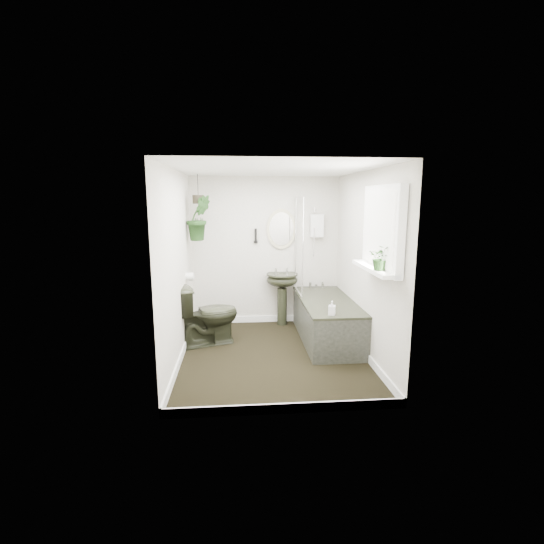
{
  "coord_description": "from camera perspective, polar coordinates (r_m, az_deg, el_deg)",
  "views": [
    {
      "loc": [
        -0.41,
        -4.72,
        1.96
      ],
      "look_at": [
        0.0,
        0.15,
        1.05
      ],
      "focal_mm": 26.0,
      "sensor_mm": 36.0,
      "label": 1
    }
  ],
  "objects": [
    {
      "name": "shower_box",
      "position": [
        6.19,
        6.51,
        6.68
      ],
      "size": [
        0.2,
        0.1,
        0.35
      ],
      "primitive_type": "cube",
      "color": "white",
      "rests_on": "wall_back"
    },
    {
      "name": "toilet_roll_holder",
      "position": [
        5.57,
        -11.84,
        -0.66
      ],
      "size": [
        0.11,
        0.11,
        0.11
      ],
      "primitive_type": "cylinder",
      "rotation": [
        0.0,
        1.57,
        0.0
      ],
      "color": "white",
      "rests_on": "wall_left"
    },
    {
      "name": "soap_bottle",
      "position": [
        4.81,
        8.67,
        -5.18
      ],
      "size": [
        0.1,
        0.1,
        0.17
      ],
      "primitive_type": "imported",
      "rotation": [
        0.0,
        0.0,
        -0.34
      ],
      "color": "#352F30",
      "rests_on": "bathtub"
    },
    {
      "name": "wall_left",
      "position": [
        4.85,
        -13.64,
        0.63
      ],
      "size": [
        0.02,
        2.8,
        2.3
      ],
      "primitive_type": "cube",
      "color": "beige",
      "rests_on": "ground"
    },
    {
      "name": "wall_front",
      "position": [
        3.43,
        2.19,
        -3.1
      ],
      "size": [
        2.3,
        0.02,
        2.3
      ],
      "primitive_type": "cube",
      "color": "beige",
      "rests_on": "ground"
    },
    {
      "name": "hanging_plant",
      "position": [
        5.7,
        -10.54,
        7.71
      ],
      "size": [
        0.43,
        0.4,
        0.64
      ],
      "primitive_type": "imported",
      "rotation": [
        0.0,
        0.0,
        0.42
      ],
      "color": "black",
      "rests_on": "ceiling"
    },
    {
      "name": "ceiling",
      "position": [
        4.75,
        0.16,
        14.77
      ],
      "size": [
        2.3,
        2.8,
        0.02
      ],
      "primitive_type": "cube",
      "color": "white",
      "rests_on": "ground"
    },
    {
      "name": "hanging_pot",
      "position": [
        5.7,
        -10.63,
        10.3
      ],
      "size": [
        0.16,
        0.16,
        0.12
      ],
      "primitive_type": "cylinder",
      "color": "#2E291D",
      "rests_on": "ceiling"
    },
    {
      "name": "floor",
      "position": [
        5.13,
        0.14,
        -12.03
      ],
      "size": [
        2.3,
        2.8,
        0.02
      ],
      "primitive_type": "cube",
      "color": "black",
      "rests_on": "ground"
    },
    {
      "name": "bathtub",
      "position": [
        5.61,
        7.92,
        -6.87
      ],
      "size": [
        0.72,
        1.72,
        0.58
      ],
      "primitive_type": null,
      "color": "black",
      "rests_on": "floor"
    },
    {
      "name": "window_blinds",
      "position": [
        4.29,
        15.13,
        6.04
      ],
      "size": [
        0.01,
        0.86,
        0.76
      ],
      "primitive_type": "cube",
      "color": "white",
      "rests_on": "wall_right"
    },
    {
      "name": "sill_plant",
      "position": [
        4.1,
        15.53,
        2.02
      ],
      "size": [
        0.29,
        0.28,
        0.26
      ],
      "primitive_type": "imported",
      "rotation": [
        0.0,
        0.0,
        -0.43
      ],
      "color": "black",
      "rests_on": "window_sill"
    },
    {
      "name": "bath_screen",
      "position": [
        5.82,
        3.93,
        3.81
      ],
      "size": [
        0.04,
        0.72,
        1.4
      ],
      "primitive_type": null,
      "color": "silver",
      "rests_on": "bathtub"
    },
    {
      "name": "skirting",
      "position": [
        5.11,
        0.14,
        -11.41
      ],
      "size": [
        2.3,
        2.8,
        0.1
      ],
      "primitive_type": "cube",
      "color": "white",
      "rests_on": "floor"
    },
    {
      "name": "toilet",
      "position": [
        5.44,
        -9.3,
        -6.05
      ],
      "size": [
        0.93,
        0.71,
        0.84
      ],
      "primitive_type": "imported",
      "rotation": [
        0.0,
        0.0,
        1.9
      ],
      "color": "black",
      "rests_on": "floor"
    },
    {
      "name": "oval_mirror",
      "position": [
        6.14,
        1.37,
        6.25
      ],
      "size": [
        0.46,
        0.03,
        0.62
      ],
      "primitive_type": "ellipsoid",
      "color": "beige",
      "rests_on": "wall_back"
    },
    {
      "name": "pedestal_sink",
      "position": [
        6.19,
        1.46,
        -3.93
      ],
      "size": [
        0.52,
        0.45,
        0.83
      ],
      "primitive_type": null,
      "rotation": [
        0.0,
        0.0,
        -0.08
      ],
      "color": "black",
      "rests_on": "floor"
    },
    {
      "name": "wall_back",
      "position": [
        6.2,
        -0.98,
        3.03
      ],
      "size": [
        2.3,
        0.02,
        2.3
      ],
      "primitive_type": "cube",
      "color": "beige",
      "rests_on": "ground"
    },
    {
      "name": "wall_right",
      "position": [
        5.04,
        13.41,
        1.01
      ],
      "size": [
        0.02,
        2.8,
        2.3
      ],
      "primitive_type": "cube",
      "color": "beige",
      "rests_on": "ground"
    },
    {
      "name": "wall_sconce",
      "position": [
        6.11,
        -2.37,
        5.28
      ],
      "size": [
        0.04,
        0.04,
        0.22
      ],
      "primitive_type": "cylinder",
      "color": "black",
      "rests_on": "wall_back"
    },
    {
      "name": "window_sill",
      "position": [
        4.33,
        14.55,
        0.5
      ],
      "size": [
        0.18,
        1.0,
        0.04
      ],
      "primitive_type": "cube",
      "color": "white",
      "rests_on": "wall_right"
    },
    {
      "name": "window_recess",
      "position": [
        4.3,
        15.7,
        6.03
      ],
      "size": [
        0.08,
        1.0,
        0.9
      ],
      "primitive_type": "cube",
      "color": "white",
      "rests_on": "wall_right"
    }
  ]
}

